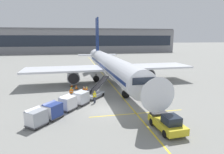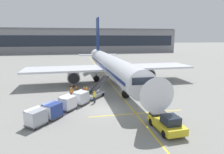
{
  "view_description": "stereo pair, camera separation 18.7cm",
  "coord_description": "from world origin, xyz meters",
  "px_view_note": "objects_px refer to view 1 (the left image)",
  "views": [
    {
      "loc": [
        -3.84,
        -23.19,
        9.23
      ],
      "look_at": [
        2.33,
        6.98,
        2.89
      ],
      "focal_mm": 30.93,
      "sensor_mm": 36.0,
      "label": 1
    },
    {
      "loc": [
        -3.66,
        -23.23,
        9.23
      ],
      "look_at": [
        2.33,
        6.98,
        2.89
      ],
      "focal_mm": 30.93,
      "sensor_mm": 36.0,
      "label": 2
    }
  ],
  "objects_px": {
    "baggage_cart_lead": "(81,97)",
    "ground_crew_by_loader": "(87,91)",
    "baggage_cart_fourth": "(36,117)",
    "safety_cone_wingtip": "(72,85)",
    "ground_crew_by_carts": "(95,96)",
    "belt_loader": "(95,92)",
    "ground_crew_marshaller": "(71,92)",
    "pushback_tug": "(167,123)",
    "safety_cone_engine_keepout": "(76,87)",
    "parked_airplane": "(110,65)",
    "baggage_cart_third": "(52,110)",
    "baggage_cart_second": "(68,103)",
    "safety_cone_nose_mark": "(84,88)"
  },
  "relations": [
    {
      "from": "safety_cone_wingtip",
      "to": "safety_cone_nose_mark",
      "type": "height_order",
      "value": "safety_cone_nose_mark"
    },
    {
      "from": "baggage_cart_third",
      "to": "pushback_tug",
      "type": "height_order",
      "value": "baggage_cart_third"
    },
    {
      "from": "baggage_cart_fourth",
      "to": "baggage_cart_third",
      "type": "bearing_deg",
      "value": 49.07
    },
    {
      "from": "baggage_cart_lead",
      "to": "ground_crew_by_carts",
      "type": "relative_size",
      "value": 1.49
    },
    {
      "from": "ground_crew_by_carts",
      "to": "safety_cone_wingtip",
      "type": "distance_m",
      "value": 10.49
    },
    {
      "from": "safety_cone_wingtip",
      "to": "safety_cone_nose_mark",
      "type": "distance_m",
      "value": 3.45
    },
    {
      "from": "baggage_cart_second",
      "to": "pushback_tug",
      "type": "bearing_deg",
      "value": -38.08
    },
    {
      "from": "ground_crew_marshaller",
      "to": "safety_cone_wingtip",
      "type": "relative_size",
      "value": 2.54
    },
    {
      "from": "ground_crew_by_loader",
      "to": "safety_cone_engine_keepout",
      "type": "xyz_separation_m",
      "value": [
        -1.5,
        5.54,
        -0.62
      ]
    },
    {
      "from": "baggage_cart_third",
      "to": "ground_crew_by_carts",
      "type": "bearing_deg",
      "value": 39.59
    },
    {
      "from": "baggage_cart_third",
      "to": "ground_crew_marshaller",
      "type": "bearing_deg",
      "value": 73.5
    },
    {
      "from": "baggage_cart_second",
      "to": "safety_cone_nose_mark",
      "type": "bearing_deg",
      "value": 74.29
    },
    {
      "from": "parked_airplane",
      "to": "belt_loader",
      "type": "height_order",
      "value": "parked_airplane"
    },
    {
      "from": "parked_airplane",
      "to": "ground_crew_by_carts",
      "type": "distance_m",
      "value": 13.46
    },
    {
      "from": "ground_crew_marshaller",
      "to": "safety_cone_nose_mark",
      "type": "bearing_deg",
      "value": 64.48
    },
    {
      "from": "parked_airplane",
      "to": "safety_cone_engine_keepout",
      "type": "bearing_deg",
      "value": -149.77
    },
    {
      "from": "baggage_cart_third",
      "to": "ground_crew_by_loader",
      "type": "distance_m",
      "value": 8.4
    },
    {
      "from": "ground_crew_marshaller",
      "to": "baggage_cart_lead",
      "type": "bearing_deg",
      "value": -65.47
    },
    {
      "from": "belt_loader",
      "to": "safety_cone_wingtip",
      "type": "height_order",
      "value": "belt_loader"
    },
    {
      "from": "safety_cone_engine_keepout",
      "to": "parked_airplane",
      "type": "bearing_deg",
      "value": 30.23
    },
    {
      "from": "pushback_tug",
      "to": "ground_crew_marshaller",
      "type": "bearing_deg",
      "value": 126.98
    },
    {
      "from": "baggage_cart_second",
      "to": "pushback_tug",
      "type": "height_order",
      "value": "baggage_cart_second"
    },
    {
      "from": "ground_crew_by_carts",
      "to": "baggage_cart_third",
      "type": "bearing_deg",
      "value": -140.41
    },
    {
      "from": "baggage_cart_second",
      "to": "safety_cone_wingtip",
      "type": "relative_size",
      "value": 3.79
    },
    {
      "from": "baggage_cart_lead",
      "to": "baggage_cart_fourth",
      "type": "distance_m",
      "value": 7.76
    },
    {
      "from": "baggage_cart_third",
      "to": "ground_crew_marshaller",
      "type": "distance_m",
      "value": 7.47
    },
    {
      "from": "parked_airplane",
      "to": "baggage_cart_lead",
      "type": "distance_m",
      "value": 14.45
    },
    {
      "from": "ground_crew_by_carts",
      "to": "baggage_cart_lead",
      "type": "bearing_deg",
      "value": -173.51
    },
    {
      "from": "baggage_cart_fourth",
      "to": "safety_cone_nose_mark",
      "type": "height_order",
      "value": "baggage_cart_fourth"
    },
    {
      "from": "ground_crew_by_loader",
      "to": "ground_crew_marshaller",
      "type": "distance_m",
      "value": 2.36
    },
    {
      "from": "belt_loader",
      "to": "baggage_cart_lead",
      "type": "xyz_separation_m",
      "value": [
        -2.36,
        -2.8,
        0.14
      ]
    },
    {
      "from": "ground_crew_by_carts",
      "to": "safety_cone_nose_mark",
      "type": "xyz_separation_m",
      "value": [
        -1.11,
        7.25,
        -0.65
      ]
    },
    {
      "from": "baggage_cart_lead",
      "to": "ground_crew_by_carts",
      "type": "distance_m",
      "value": 1.96
    },
    {
      "from": "belt_loader",
      "to": "baggage_cart_fourth",
      "type": "bearing_deg",
      "value": -129.81
    },
    {
      "from": "safety_cone_engine_keepout",
      "to": "baggage_cart_fourth",
      "type": "bearing_deg",
      "value": -107.3
    },
    {
      "from": "ground_crew_by_loader",
      "to": "ground_crew_marshaller",
      "type": "bearing_deg",
      "value": 178.56
    },
    {
      "from": "belt_loader",
      "to": "ground_crew_marshaller",
      "type": "xyz_separation_m",
      "value": [
        -3.69,
        0.12,
        0.14
      ]
    },
    {
      "from": "belt_loader",
      "to": "ground_crew_by_carts",
      "type": "xyz_separation_m",
      "value": [
        -0.41,
        -2.57,
        0.14
      ]
    },
    {
      "from": "pushback_tug",
      "to": "safety_cone_engine_keepout",
      "type": "height_order",
      "value": "pushback_tug"
    },
    {
      "from": "baggage_cart_lead",
      "to": "ground_crew_by_loader",
      "type": "bearing_deg",
      "value": 70.27
    },
    {
      "from": "pushback_tug",
      "to": "ground_crew_by_loader",
      "type": "bearing_deg",
      "value": 119.6
    },
    {
      "from": "parked_airplane",
      "to": "pushback_tug",
      "type": "xyz_separation_m",
      "value": [
        1.46,
        -22.21,
        -2.75
      ]
    },
    {
      "from": "belt_loader",
      "to": "safety_cone_nose_mark",
      "type": "xyz_separation_m",
      "value": [
        -1.52,
        4.67,
        -0.51
      ]
    },
    {
      "from": "baggage_cart_fourth",
      "to": "safety_cone_wingtip",
      "type": "relative_size",
      "value": 3.79
    },
    {
      "from": "parked_airplane",
      "to": "ground_crew_marshaller",
      "type": "bearing_deg",
      "value": -129.67
    },
    {
      "from": "parked_airplane",
      "to": "baggage_cart_third",
      "type": "height_order",
      "value": "parked_airplane"
    },
    {
      "from": "safety_cone_nose_mark",
      "to": "ground_crew_by_carts",
      "type": "bearing_deg",
      "value": -81.32
    },
    {
      "from": "parked_airplane",
      "to": "baggage_cart_lead",
      "type": "bearing_deg",
      "value": -117.95
    },
    {
      "from": "safety_cone_nose_mark",
      "to": "safety_cone_wingtip",
      "type": "bearing_deg",
      "value": 128.38
    },
    {
      "from": "safety_cone_engine_keepout",
      "to": "baggage_cart_second",
      "type": "bearing_deg",
      "value": -97.27
    }
  ]
}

